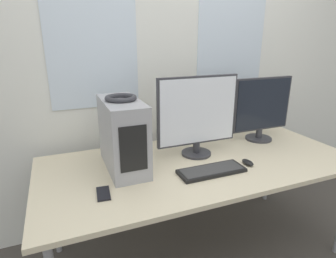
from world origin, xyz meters
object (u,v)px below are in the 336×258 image
at_px(headphones, 121,98).
at_px(monitor_main, 198,115).
at_px(mouse, 248,162).
at_px(monitor_right_near, 262,108).
at_px(keyboard, 212,171).
at_px(pc_tower, 123,135).
at_px(cell_phone, 103,194).

bearing_deg(headphones, monitor_main, 0.76).
bearing_deg(mouse, monitor_right_near, 43.44).
bearing_deg(mouse, keyboard, -177.84).
bearing_deg(mouse, pc_tower, 160.63).
relative_size(pc_tower, headphones, 2.64).
relative_size(pc_tower, mouse, 5.06).
xyz_separation_m(monitor_main, monitor_right_near, (0.59, 0.08, -0.03)).
bearing_deg(monitor_main, monitor_right_near, 7.86).
distance_m(headphones, monitor_right_near, 1.11).
bearing_deg(monitor_right_near, monitor_main, -172.14).
relative_size(monitor_main, cell_phone, 4.00).
bearing_deg(cell_phone, mouse, 6.75).
height_order(monitor_right_near, mouse, monitor_right_near).
height_order(pc_tower, headphones, headphones).
bearing_deg(pc_tower, mouse, -19.37).
distance_m(monitor_main, keyboard, 0.39).
xyz_separation_m(headphones, mouse, (0.73, -0.26, -0.42)).
height_order(monitor_main, mouse, monitor_main).
height_order(keyboard, mouse, mouse).
bearing_deg(monitor_main, mouse, -49.37).
bearing_deg(mouse, cell_phone, -178.88).
relative_size(keyboard, mouse, 4.23).
height_order(headphones, monitor_right_near, monitor_right_near).
height_order(headphones, monitor_main, monitor_main).
height_order(pc_tower, keyboard, pc_tower).
bearing_deg(cell_phone, monitor_main, 28.16).
relative_size(monitor_right_near, mouse, 5.18).
xyz_separation_m(pc_tower, keyboard, (0.46, -0.27, -0.20)).
xyz_separation_m(monitor_right_near, cell_phone, (-1.26, -0.36, -0.25)).
bearing_deg(keyboard, headphones, 149.94).
height_order(monitor_right_near, cell_phone, monitor_right_near).
height_order(monitor_main, monitor_right_near, monitor_main).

